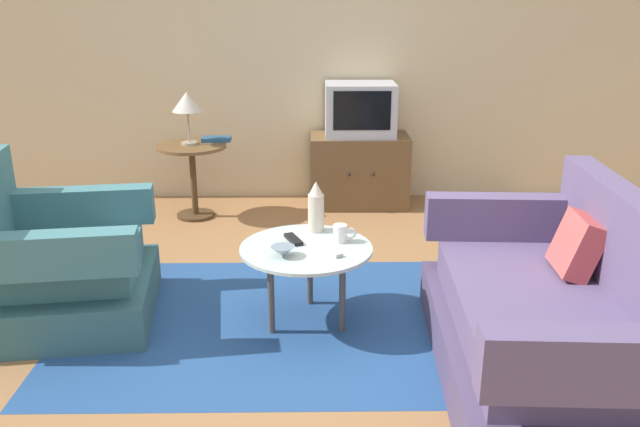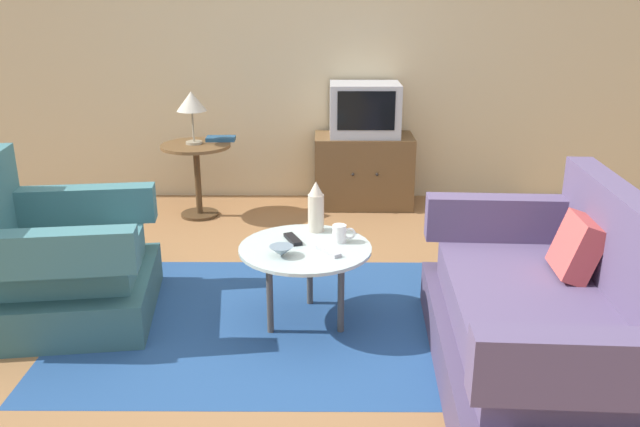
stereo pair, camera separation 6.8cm
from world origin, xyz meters
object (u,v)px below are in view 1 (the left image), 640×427
Objects in this scene: couch at (552,322)px; bowl at (283,251)px; vase at (316,207)px; book at (216,139)px; tv_stand at (359,170)px; tv_remote_dark at (294,239)px; mug at (341,233)px; tv_remote_silver at (329,251)px; side_table at (193,165)px; armchair at (52,268)px; coffee_table at (306,254)px; table_lamp at (187,103)px; television at (360,109)px.

couch reaches higher than bowl.
couch is 5.82× the size of vase.
couch is 3.15m from book.
tv_stand is at bearing 76.02° from bowl.
tv_remote_dark is at bearing -127.34° from vase.
mug is 0.18m from tv_remote_silver.
tv_stand is 2.08m from tv_remote_dark.
side_table reaches higher than tv_remote_dark.
armchair reaches higher than book.
tv_remote_dark is at bearing 127.63° from coffee_table.
armchair is at bearing 78.88° from couch.
tv_stand is 2.05m from mug.
tv_remote_silver is at bearing -60.99° from table_lamp.
bowl is (-1.26, 0.44, 0.18)m from couch.
tv_stand is (-0.71, 2.67, 0.01)m from couch.
tv_remote_dark is at bearing -63.40° from table_lamp.
tv_remote_silver is at bearing -154.49° from tv_remote_dark.
tv_remote_dark is (-0.50, -2.03, -0.37)m from television.
table_lamp is at bearing 122.17° from vase.
mug reaches higher than bowl.
television reaches higher than table_lamp.
coffee_table is 2.44× the size of vase.
table_lamp is at bearing -168.39° from tv_stand.
side_table is 1.45× the size of table_lamp.
armchair is at bearing 171.31° from bowl.
book is (-1.17, -0.18, -0.21)m from television.
bowl is at bearing 73.86° from armchair.
armchair is 8.18× the size of mug.
book is (0.18, 0.13, 0.18)m from side_table.
tv_stand is 0.52m from television.
couch is 2.99× the size of television.
side_table is at bearing 4.45° from tv_remote_dark.
television reaches higher than vase.
tv_stand reaches higher than side_table.
bowl reaches higher than coffee_table.
television is 1.95× the size of vase.
bowl is at bearing -133.12° from coffee_table.
couch is 1.39m from vase.
tv_remote_silver is (1.06, -1.90, -0.47)m from table_lamp.
side_table reaches higher than bowl.
armchair is 1.41m from coffee_table.
vase is (0.97, -1.56, 0.15)m from side_table.
television is at bearing 130.70° from armchair.
armchair is 1.60m from mug.
book reaches higher than mug.
couch is 3.15m from side_table.
television is at bearing 12.25° from table_lamp.
coffee_table is 0.87× the size of tv_stand.
side_table is 1.91m from tv_remote_dark.
coffee_table is at bearing 79.81° from armchair.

